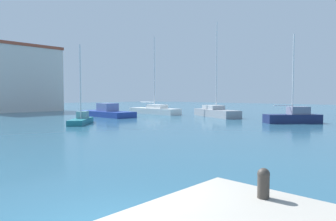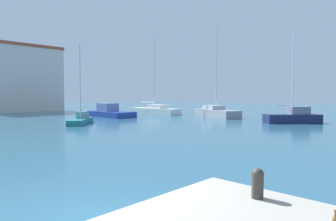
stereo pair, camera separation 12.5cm
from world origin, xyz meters
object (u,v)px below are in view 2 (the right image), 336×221
(sailboat_navy_mid_harbor, at_px, (293,117))
(sailboat_teal_far_left, at_px, (81,119))
(mooring_bollard, at_px, (258,182))
(sailboat_grey_distant_north, at_px, (216,112))
(sailboat_white_outer_mooring, at_px, (155,110))
(motorboat_blue_near_pier, at_px, (107,112))

(sailboat_navy_mid_harbor, relative_size, sailboat_teal_far_left, 1.15)
(mooring_bollard, bearing_deg, sailboat_grey_distant_north, 35.92)
(sailboat_white_outer_mooring, distance_m, sailboat_grey_distant_north, 10.09)
(sailboat_navy_mid_harbor, xyz_separation_m, sailboat_grey_distant_north, (1.99, 10.73, -0.02))
(sailboat_navy_mid_harbor, distance_m, sailboat_grey_distant_north, 10.91)
(mooring_bollard, height_order, sailboat_navy_mid_harbor, sailboat_navy_mid_harbor)
(mooring_bollard, xyz_separation_m, sailboat_teal_far_left, (10.20, 23.84, -0.76))
(mooring_bollard, distance_m, sailboat_teal_far_left, 25.94)
(motorboat_blue_near_pier, relative_size, sailboat_grey_distant_north, 0.73)
(motorboat_blue_near_pier, bearing_deg, sailboat_navy_mid_harbor, -70.95)
(sailboat_navy_mid_harbor, relative_size, motorboat_blue_near_pier, 0.99)
(sailboat_navy_mid_harbor, xyz_separation_m, motorboat_blue_near_pier, (-7.45, 21.56, -0.11))
(motorboat_blue_near_pier, xyz_separation_m, sailboat_grey_distant_north, (9.44, -10.84, 0.09))
(sailboat_navy_mid_harbor, bearing_deg, sailboat_teal_far_left, 135.58)
(sailboat_teal_far_left, bearing_deg, sailboat_grey_distant_north, -13.40)
(sailboat_navy_mid_harbor, distance_m, sailboat_white_outer_mooring, 20.73)
(mooring_bollard, xyz_separation_m, sailboat_grey_distant_north, (27.29, 19.77, -0.60))
(sailboat_white_outer_mooring, bearing_deg, motorboat_blue_near_pier, 174.00)
(sailboat_teal_far_left, distance_m, motorboat_blue_near_pier, 10.21)
(sailboat_teal_far_left, xyz_separation_m, motorboat_blue_near_pier, (7.65, 6.76, 0.07))
(sailboat_teal_far_left, bearing_deg, motorboat_blue_near_pier, 41.48)
(mooring_bollard, distance_m, sailboat_white_outer_mooring, 39.43)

